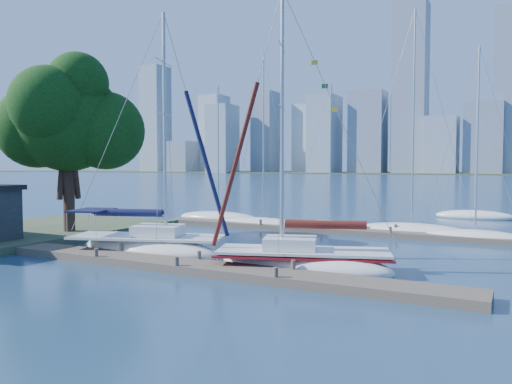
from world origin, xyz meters
The scene contains 14 objects.
ground centered at (0.00, 0.00, 0.00)m, with size 700.00×700.00×0.00m, color #18354D.
near_dock centered at (0.00, 0.00, 0.20)m, with size 26.00×2.00×0.40m, color #4B4137.
far_dock centered at (2.00, 16.00, 0.18)m, with size 30.00×1.80×0.36m, color #4B4137.
shore centered at (-17.00, 3.00, 0.25)m, with size 12.00×22.00×0.50m, color #38472D.
far_shore centered at (0.00, 320.00, 0.00)m, with size 800.00×100.00×1.50m, color #38472D.
tree centered at (-13.26, 4.79, 8.23)m, with size 9.48×8.64×12.32m.
sailboat_navy centered at (-4.45, 2.35, 1.03)m, with size 9.57×5.66×13.85m.
sailboat_maroon centered at (4.81, 2.41, 1.05)m, with size 9.06×5.46×13.67m.
bg_boat_0 centered at (-10.36, 19.14, 0.27)m, with size 8.40×3.31×12.52m.
bg_boat_1 centered at (-4.61, 16.86, 0.27)m, with size 8.10×5.21×14.28m.
bg_boat_2 centered at (0.61, 18.18, 0.24)m, with size 6.23×3.41×11.55m.
bg_boat_3 centered at (6.96, 17.71, 0.31)m, with size 8.63×4.69×16.40m.
bg_boat_4 centered at (11.25, 16.51, 0.27)m, with size 6.67×2.62×13.08m.
bg_boat_7 centered at (10.11, 31.72, 0.27)m, with size 7.32×4.58×12.03m.
Camera 1 is at (13.70, -19.11, 4.94)m, focal length 35.00 mm.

